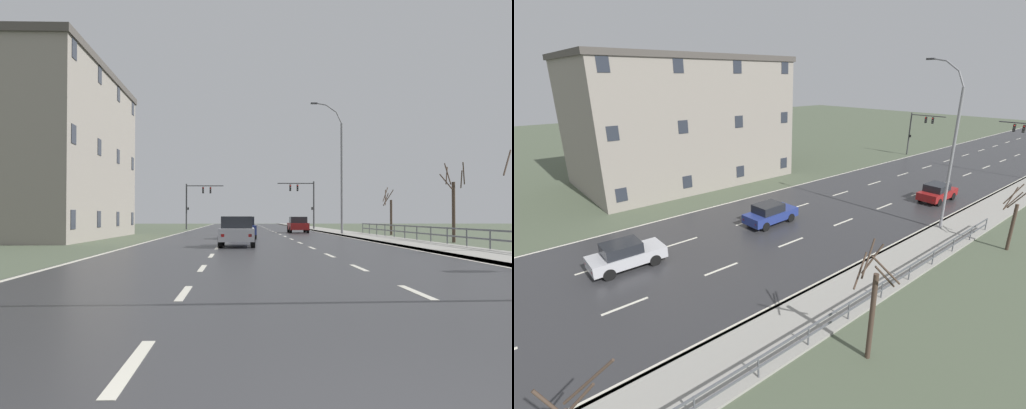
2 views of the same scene
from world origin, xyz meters
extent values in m
cube|color=#4C5642|center=(0.00, 48.00, -0.06)|extent=(160.00, 160.00, 0.12)
cube|color=#303033|center=(0.00, 60.00, 0.01)|extent=(14.00, 120.00, 0.02)
cube|color=beige|center=(-2.33, 2.00, 0.02)|extent=(0.16, 2.20, 0.01)
cube|color=beige|center=(-2.33, 7.40, 0.02)|extent=(0.16, 2.20, 0.01)
cube|color=beige|center=(-2.33, 12.80, 0.02)|extent=(0.16, 2.20, 0.01)
cube|color=beige|center=(-2.33, 18.20, 0.02)|extent=(0.16, 2.20, 0.01)
cube|color=beige|center=(-2.33, 23.60, 0.02)|extent=(0.16, 2.20, 0.01)
cube|color=beige|center=(-2.33, 29.00, 0.02)|extent=(0.16, 2.20, 0.01)
cube|color=beige|center=(-2.33, 34.40, 0.02)|extent=(0.16, 2.20, 0.01)
cube|color=beige|center=(-2.33, 39.80, 0.02)|extent=(0.16, 2.20, 0.01)
cube|color=beige|center=(-2.33, 45.20, 0.02)|extent=(0.16, 2.20, 0.01)
cube|color=beige|center=(-2.33, 50.60, 0.02)|extent=(0.16, 2.20, 0.01)
cube|color=beige|center=(-2.33, 56.00, 0.02)|extent=(0.16, 2.20, 0.01)
cube|color=beige|center=(-2.33, 61.40, 0.02)|extent=(0.16, 2.20, 0.01)
cube|color=beige|center=(-2.33, 66.80, 0.02)|extent=(0.16, 2.20, 0.01)
cube|color=beige|center=(-2.33, 72.20, 0.02)|extent=(0.16, 2.20, 0.01)
cube|color=beige|center=(-2.33, 77.60, 0.02)|extent=(0.16, 2.20, 0.01)
cube|color=beige|center=(-2.33, 83.00, 0.02)|extent=(0.16, 2.20, 0.01)
cube|color=beige|center=(-2.33, 88.40, 0.02)|extent=(0.16, 2.20, 0.01)
cube|color=beige|center=(-2.33, 93.80, 0.02)|extent=(0.16, 2.20, 0.01)
cube|color=beige|center=(-2.33, 99.20, 0.02)|extent=(0.16, 2.20, 0.01)
cube|color=beige|center=(-2.33, 104.60, 0.02)|extent=(0.16, 2.20, 0.01)
cube|color=beige|center=(-2.33, 110.00, 0.02)|extent=(0.16, 2.20, 0.01)
cube|color=beige|center=(-2.33, 115.40, 0.02)|extent=(0.16, 2.20, 0.01)
cube|color=beige|center=(2.33, 7.40, 0.02)|extent=(0.16, 2.20, 0.01)
cube|color=beige|center=(2.33, 12.80, 0.02)|extent=(0.16, 2.20, 0.01)
cube|color=beige|center=(2.33, 18.20, 0.02)|extent=(0.16, 2.20, 0.01)
cube|color=beige|center=(2.33, 23.60, 0.02)|extent=(0.16, 2.20, 0.01)
cube|color=beige|center=(2.33, 29.00, 0.02)|extent=(0.16, 2.20, 0.01)
cube|color=beige|center=(2.33, 34.40, 0.02)|extent=(0.16, 2.20, 0.01)
cube|color=beige|center=(2.33, 39.80, 0.02)|extent=(0.16, 2.20, 0.01)
cube|color=beige|center=(2.33, 45.20, 0.02)|extent=(0.16, 2.20, 0.01)
cube|color=beige|center=(2.33, 50.60, 0.02)|extent=(0.16, 2.20, 0.01)
cube|color=beige|center=(2.33, 56.00, 0.02)|extent=(0.16, 2.20, 0.01)
cube|color=beige|center=(2.33, 61.40, 0.02)|extent=(0.16, 2.20, 0.01)
cube|color=beige|center=(2.33, 66.80, 0.02)|extent=(0.16, 2.20, 0.01)
cube|color=beige|center=(2.33, 72.20, 0.02)|extent=(0.16, 2.20, 0.01)
cube|color=beige|center=(2.33, 77.60, 0.02)|extent=(0.16, 2.20, 0.01)
cube|color=beige|center=(2.33, 83.00, 0.02)|extent=(0.16, 2.20, 0.01)
cube|color=beige|center=(2.33, 88.40, 0.02)|extent=(0.16, 2.20, 0.01)
cube|color=beige|center=(2.33, 93.80, 0.02)|extent=(0.16, 2.20, 0.01)
cube|color=beige|center=(2.33, 99.20, 0.02)|extent=(0.16, 2.20, 0.01)
cube|color=beige|center=(2.33, 104.60, 0.02)|extent=(0.16, 2.20, 0.01)
cube|color=beige|center=(2.33, 110.00, 0.02)|extent=(0.16, 2.20, 0.01)
cube|color=beige|center=(2.33, 115.40, 0.02)|extent=(0.16, 2.20, 0.01)
cube|color=beige|center=(6.85, 60.00, 0.02)|extent=(0.16, 120.00, 0.01)
cube|color=beige|center=(-6.85, 60.00, 0.02)|extent=(0.16, 120.00, 0.01)
cube|color=gray|center=(8.50, 60.00, 0.06)|extent=(3.00, 120.00, 0.12)
cube|color=slate|center=(7.08, 60.00, 0.06)|extent=(0.16, 120.00, 0.12)
cube|color=#515459|center=(9.85, 26.94, 0.95)|extent=(0.06, 38.19, 0.08)
cube|color=#515459|center=(9.85, 26.94, 0.55)|extent=(0.06, 38.19, 0.08)
cylinder|color=#515459|center=(9.85, 20.57, 0.50)|extent=(0.07, 0.07, 1.00)
cylinder|color=#515459|center=(9.85, 23.12, 0.50)|extent=(0.07, 0.07, 1.00)
cylinder|color=#515459|center=(9.85, 25.67, 0.50)|extent=(0.07, 0.07, 1.00)
cylinder|color=#515459|center=(9.85, 28.21, 0.50)|extent=(0.07, 0.07, 1.00)
cylinder|color=#515459|center=(9.85, 30.76, 0.50)|extent=(0.07, 0.07, 1.00)
cylinder|color=#515459|center=(9.85, 33.30, 0.50)|extent=(0.07, 0.07, 1.00)
cylinder|color=#515459|center=(9.85, 35.85, 0.50)|extent=(0.07, 0.07, 1.00)
cylinder|color=#515459|center=(9.85, 38.40, 0.50)|extent=(0.07, 0.07, 1.00)
cylinder|color=#515459|center=(9.85, 40.94, 0.50)|extent=(0.07, 0.07, 1.00)
cylinder|color=#515459|center=(9.85, 43.49, 0.50)|extent=(0.07, 0.07, 1.00)
cylinder|color=#515459|center=(9.85, 46.03, 0.50)|extent=(0.07, 0.07, 1.00)
cylinder|color=slate|center=(7.60, 44.05, 4.83)|extent=(0.20, 0.20, 9.65)
cylinder|color=slate|center=(7.37, 44.05, 10.14)|extent=(0.55, 0.11, 1.02)
cylinder|color=slate|center=(6.71, 44.05, 10.93)|extent=(0.94, 0.11, 0.71)
cylinder|color=slate|center=(5.74, 44.05, 11.33)|extent=(1.08, 0.11, 0.29)
cube|color=#333335|center=(5.21, 44.05, 11.38)|extent=(0.56, 0.24, 0.12)
cylinder|color=#38383A|center=(7.90, 64.46, 2.97)|extent=(0.18, 0.18, 5.94)
cylinder|color=#38383A|center=(5.67, 64.46, 5.69)|extent=(4.46, 0.12, 0.12)
cube|color=black|center=(5.89, 64.46, 5.14)|extent=(0.20, 0.28, 0.80)
sphere|color=red|center=(5.89, 64.31, 5.40)|extent=(0.14, 0.14, 0.14)
sphere|color=#2D2D2D|center=(5.89, 64.31, 5.14)|extent=(0.14, 0.14, 0.14)
sphere|color=#2D2D2D|center=(5.89, 64.31, 4.88)|extent=(0.14, 0.14, 0.14)
cube|color=black|center=(5.00, 64.46, 5.14)|extent=(0.20, 0.28, 0.80)
sphere|color=red|center=(5.00, 64.31, 5.40)|extent=(0.14, 0.14, 0.14)
sphere|color=#2D2D2D|center=(5.00, 64.31, 5.14)|extent=(0.14, 0.14, 0.14)
sphere|color=#2D2D2D|center=(5.00, 64.31, 4.88)|extent=(0.14, 0.14, 0.14)
cube|color=black|center=(7.68, 64.41, 2.60)|extent=(0.18, 0.12, 0.32)
cylinder|color=#38383A|center=(-7.90, 66.45, 2.86)|extent=(0.18, 0.18, 5.73)
cylinder|color=#38383A|center=(-5.58, 66.45, 5.48)|extent=(4.64, 0.12, 0.12)
cube|color=black|center=(-5.81, 66.45, 4.93)|extent=(0.20, 0.28, 0.80)
sphere|color=red|center=(-5.81, 66.30, 5.19)|extent=(0.14, 0.14, 0.14)
sphere|color=#2D2D2D|center=(-5.81, 66.30, 4.93)|extent=(0.14, 0.14, 0.14)
sphere|color=#2D2D2D|center=(-5.81, 66.30, 4.67)|extent=(0.14, 0.14, 0.14)
cube|color=black|center=(-4.89, 66.45, 4.93)|extent=(0.20, 0.28, 0.80)
sphere|color=red|center=(-4.89, 66.30, 5.19)|extent=(0.14, 0.14, 0.14)
sphere|color=#2D2D2D|center=(-4.89, 66.30, 4.93)|extent=(0.14, 0.14, 0.14)
sphere|color=#2D2D2D|center=(-4.89, 66.30, 4.67)|extent=(0.14, 0.14, 0.14)
cube|color=black|center=(-7.68, 66.40, 2.60)|extent=(0.18, 0.12, 0.32)
cube|color=navy|center=(-1.06, 35.56, 0.65)|extent=(1.96, 4.18, 0.64)
cube|color=black|center=(-1.05, 35.31, 1.27)|extent=(1.66, 2.07, 0.60)
cube|color=slate|center=(-1.09, 36.26, 1.25)|extent=(1.41, 0.15, 0.51)
cylinder|color=black|center=(-0.31, 36.87, 0.33)|extent=(0.25, 0.67, 0.66)
cylinder|color=black|center=(-1.93, 36.79, 0.33)|extent=(0.25, 0.67, 0.66)
cylinder|color=black|center=(-0.19, 34.33, 0.33)|extent=(0.25, 0.67, 0.66)
cylinder|color=black|center=(-1.81, 34.25, 0.33)|extent=(0.25, 0.67, 0.66)
cube|color=red|center=(-1.62, 33.50, 0.65)|extent=(0.16, 0.05, 0.14)
cube|color=red|center=(-0.30, 33.57, 0.65)|extent=(0.16, 0.05, 0.14)
cube|color=#B7B7BC|center=(-1.36, 25.10, 0.65)|extent=(1.81, 4.12, 0.64)
cube|color=black|center=(-1.36, 24.85, 1.27)|extent=(1.59, 2.02, 0.60)
cube|color=slate|center=(-1.35, 25.80, 1.25)|extent=(1.40, 0.10, 0.51)
cylinder|color=black|center=(-0.53, 26.37, 0.33)|extent=(0.23, 0.66, 0.66)
cylinder|color=black|center=(-2.15, 26.39, 0.33)|extent=(0.23, 0.66, 0.66)
cylinder|color=black|center=(-0.56, 23.82, 0.33)|extent=(0.23, 0.66, 0.66)
cylinder|color=black|center=(-2.18, 23.84, 0.33)|extent=(0.23, 0.66, 0.66)
cube|color=red|center=(-2.04, 23.08, 0.65)|extent=(0.16, 0.04, 0.14)
cube|color=red|center=(-0.72, 23.07, 0.65)|extent=(0.16, 0.04, 0.14)
cube|color=maroon|center=(4.41, 50.00, 0.65)|extent=(1.78, 4.11, 0.64)
cube|color=black|center=(4.41, 49.75, 1.27)|extent=(1.57, 2.01, 0.60)
cube|color=slate|center=(4.42, 50.70, 1.25)|extent=(1.40, 0.09, 0.51)
cylinder|color=black|center=(5.23, 51.27, 0.33)|extent=(0.22, 0.66, 0.66)
cylinder|color=black|center=(3.61, 51.28, 0.33)|extent=(0.22, 0.66, 0.66)
cylinder|color=black|center=(5.22, 48.73, 0.33)|extent=(0.22, 0.66, 0.66)
cylinder|color=black|center=(3.60, 48.74, 0.33)|extent=(0.22, 0.66, 0.66)
cube|color=red|center=(3.74, 47.98, 0.65)|extent=(0.16, 0.04, 0.14)
cube|color=red|center=(5.06, 47.97, 0.65)|extent=(0.16, 0.04, 0.14)
cube|color=gray|center=(-16.87, 36.87, 5.85)|extent=(12.37, 19.88, 11.71)
cube|color=#4C4742|center=(-16.87, 36.87, 11.96)|extent=(12.62, 20.28, 0.50)
cube|color=#282D38|center=(-10.66, 28.13, 1.40)|extent=(0.04, 0.90, 1.10)
cube|color=#282D38|center=(-10.66, 33.95, 1.40)|extent=(0.04, 0.90, 1.10)
cube|color=#282D38|center=(-10.66, 39.78, 1.40)|extent=(0.04, 0.90, 1.10)
cube|color=#282D38|center=(-10.66, 45.61, 1.40)|extent=(0.04, 0.90, 1.10)
cube|color=#282D38|center=(-10.66, 28.13, 6.25)|extent=(0.04, 0.90, 1.10)
cube|color=#282D38|center=(-10.66, 33.95, 6.25)|extent=(0.04, 0.90, 1.10)
cube|color=#282D38|center=(-10.66, 39.78, 6.25)|extent=(0.04, 0.90, 1.10)
cube|color=#282D38|center=(-10.66, 45.61, 6.25)|extent=(0.04, 0.90, 1.10)
cube|color=#282D38|center=(-10.66, 28.13, 11.11)|extent=(0.04, 0.90, 1.10)
cube|color=#282D38|center=(-10.66, 33.95, 11.11)|extent=(0.04, 0.90, 1.10)
cube|color=#282D38|center=(-10.66, 39.78, 11.11)|extent=(0.04, 0.90, 1.10)
cube|color=#282D38|center=(-10.66, 45.61, 11.11)|extent=(0.04, 0.90, 1.10)
cylinder|color=#423328|center=(10.55, 20.37, 3.94)|extent=(0.88, 1.04, 1.27)
cylinder|color=#423328|center=(11.72, 29.57, 1.83)|extent=(0.20, 0.20, 3.67)
cylinder|color=#423328|center=(11.36, 29.52, 4.16)|extent=(0.17, 0.79, 1.36)
cylinder|color=#423328|center=(11.38, 29.76, 4.07)|extent=(0.42, 0.75, 1.15)
cylinder|color=#423328|center=(11.19, 29.35, 3.67)|extent=(0.42, 1.13, 1.04)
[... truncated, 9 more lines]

